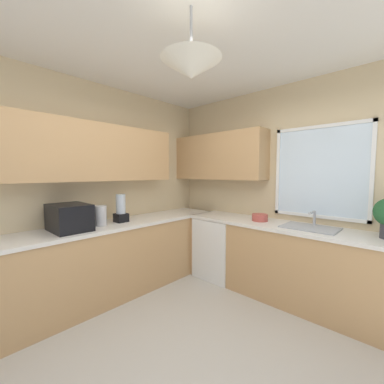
{
  "coord_description": "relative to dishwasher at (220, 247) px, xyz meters",
  "views": [
    {
      "loc": [
        1.21,
        -1.28,
        1.55
      ],
      "look_at": [
        -0.67,
        0.73,
        1.33
      ],
      "focal_mm": 22.38,
      "sensor_mm": 36.0,
      "label": 1
    }
  ],
  "objects": [
    {
      "name": "kettle",
      "position": [
        -0.64,
        -1.54,
        0.6
      ],
      "size": [
        0.14,
        0.14,
        0.24
      ],
      "primitive_type": "cylinder",
      "color": "#B7B7BC",
      "rests_on": "counter_run_left"
    },
    {
      "name": "sink_assembly",
      "position": [
        1.24,
        0.04,
        0.49
      ],
      "size": [
        0.58,
        0.4,
        0.19
      ],
      "color": "#9EA0A5",
      "rests_on": "counter_run_back"
    },
    {
      "name": "blender_appliance",
      "position": [
        -0.66,
        -1.26,
        0.64
      ],
      "size": [
        0.15,
        0.15,
        0.36
      ],
      "color": "black",
      "rests_on": "counter_run_left"
    },
    {
      "name": "bowl",
      "position": [
        0.62,
        0.03,
        0.53
      ],
      "size": [
        0.2,
        0.2,
        0.09
      ],
      "primitive_type": "cylinder",
      "color": "#B74C42",
      "rests_on": "counter_run_back"
    },
    {
      "name": "counter_run_left",
      "position": [
        -0.66,
        -1.58,
        0.02
      ],
      "size": [
        0.65,
        3.57,
        0.92
      ],
      "color": "tan",
      "rests_on": "ground_plane"
    },
    {
      "name": "room_shell",
      "position": [
        0.07,
        -1.02,
        1.46
      ],
      "size": [
        3.84,
        3.96,
        2.77
      ],
      "color": "beige",
      "rests_on": "ground_plane"
    },
    {
      "name": "counter_run_back",
      "position": [
        1.1,
        0.03,
        0.02
      ],
      "size": [
        2.93,
        0.65,
        0.92
      ],
      "color": "tan",
      "rests_on": "ground_plane"
    },
    {
      "name": "dishwasher",
      "position": [
        0.0,
        0.0,
        0.0
      ],
      "size": [
        0.6,
        0.6,
        0.87
      ],
      "primitive_type": "cube",
      "color": "white",
      "rests_on": "ground_plane"
    },
    {
      "name": "ground_plane",
      "position": [
        0.89,
        -1.58,
        -0.44
      ],
      "size": [
        8.44,
        8.44,
        0.0
      ],
      "primitive_type": "plane",
      "color": "#B7B2A8"
    },
    {
      "name": "microwave",
      "position": [
        -0.66,
        -1.89,
        0.63
      ],
      "size": [
        0.48,
        0.36,
        0.29
      ],
      "primitive_type": "cube",
      "color": "black",
      "rests_on": "counter_run_left"
    }
  ]
}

